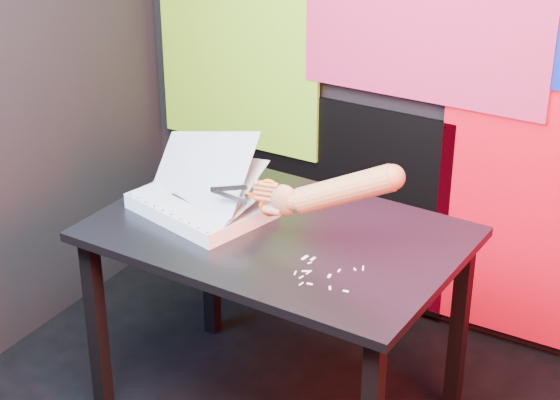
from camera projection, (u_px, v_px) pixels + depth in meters
The scene contains 7 objects.
room at pixel (280, 144), 2.05m from camera, with size 3.01×3.01×2.71m.
backdrop at pixel (501, 112), 3.33m from camera, with size 2.88×0.05×2.08m.
work_table at pixel (278, 256), 3.01m from camera, with size 1.17×0.80×0.75m.
printout_stack at pixel (201, 204), 3.07m from camera, with size 0.48×0.40×0.31m.
scissors at pixel (264, 197), 2.85m from camera, with size 0.22×0.05×0.13m.
hand_forearm at pixel (334, 191), 2.76m from camera, with size 0.45×0.15×0.21m.
paper_clippings at pixel (319, 272), 2.73m from camera, with size 0.21×0.19×0.00m.
Camera 1 is at (0.96, -1.64, 2.15)m, focal length 60.00 mm.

